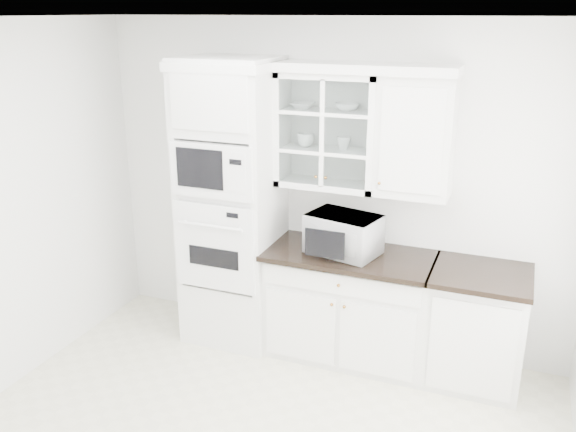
% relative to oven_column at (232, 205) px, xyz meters
% --- Properties ---
extents(room_shell, '(4.00, 3.50, 2.70)m').
position_rel_oven_column_xyz_m(room_shell, '(0.75, -0.99, 0.58)').
color(room_shell, white).
rests_on(room_shell, ground).
extents(oven_column, '(0.76, 0.68, 2.40)m').
position_rel_oven_column_xyz_m(oven_column, '(0.00, 0.00, 0.00)').
color(oven_column, white).
rests_on(oven_column, ground).
extents(base_cabinet_run, '(1.32, 0.67, 0.92)m').
position_rel_oven_column_xyz_m(base_cabinet_run, '(1.03, 0.03, -0.74)').
color(base_cabinet_run, white).
rests_on(base_cabinet_run, ground).
extents(extra_base_cabinet, '(0.72, 0.67, 0.92)m').
position_rel_oven_column_xyz_m(extra_base_cabinet, '(2.03, 0.03, -0.74)').
color(extra_base_cabinet, white).
rests_on(extra_base_cabinet, ground).
extents(upper_cabinet_glass, '(0.80, 0.33, 0.90)m').
position_rel_oven_column_xyz_m(upper_cabinet_glass, '(0.78, 0.17, 0.65)').
color(upper_cabinet_glass, white).
rests_on(upper_cabinet_glass, room_shell).
extents(upper_cabinet_solid, '(0.55, 0.33, 0.90)m').
position_rel_oven_column_xyz_m(upper_cabinet_solid, '(1.46, 0.17, 0.65)').
color(upper_cabinet_solid, white).
rests_on(upper_cabinet_solid, room_shell).
extents(crown_molding, '(2.14, 0.38, 0.07)m').
position_rel_oven_column_xyz_m(crown_molding, '(0.68, 0.14, 1.14)').
color(crown_molding, white).
rests_on(crown_molding, room_shell).
extents(countertop_microwave, '(0.63, 0.56, 0.31)m').
position_rel_oven_column_xyz_m(countertop_microwave, '(0.98, 0.02, -0.12)').
color(countertop_microwave, white).
rests_on(countertop_microwave, base_cabinet_run).
extents(bowl_a, '(0.19, 0.19, 0.05)m').
position_rel_oven_column_xyz_m(bowl_a, '(0.56, 0.17, 0.83)').
color(bowl_a, white).
rests_on(bowl_a, upper_cabinet_glass).
extents(bowl_b, '(0.20, 0.20, 0.06)m').
position_rel_oven_column_xyz_m(bowl_b, '(0.92, 0.18, 0.84)').
color(bowl_b, white).
rests_on(bowl_b, upper_cabinet_glass).
extents(cup_a, '(0.17, 0.17, 0.11)m').
position_rel_oven_column_xyz_m(cup_a, '(0.59, 0.16, 0.56)').
color(cup_a, white).
rests_on(cup_a, upper_cabinet_glass).
extents(cup_b, '(0.13, 0.13, 0.10)m').
position_rel_oven_column_xyz_m(cup_b, '(0.90, 0.16, 0.56)').
color(cup_b, white).
rests_on(cup_b, upper_cabinet_glass).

